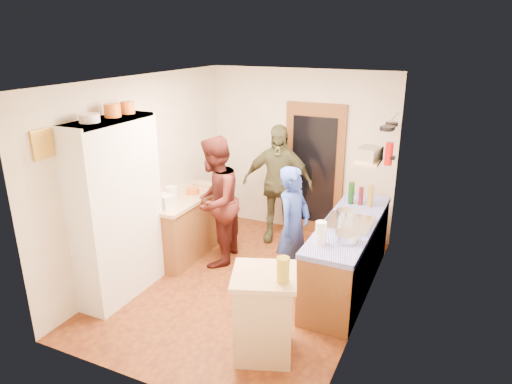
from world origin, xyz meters
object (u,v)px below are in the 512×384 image
Objects in this scene: island_base at (264,316)px; person_left at (218,201)px; hutch_body at (117,210)px; right_counter_base at (348,256)px; person_back at (278,184)px; person_hob at (294,228)px.

island_base is 2.16m from person_left.
hutch_body is 1.43m from person_left.
right_counter_base is 1.72m from person_back.
hutch_body is 2.53m from person_back.
hutch_body is 1.00× the size of right_counter_base.
person_back is (1.16, 2.25, -0.18)m from hutch_body.
island_base is 0.47× the size of person_back.
person_back is at bearing 109.34° from island_base.
hutch_body reaches higher than person_back.
right_counter_base is (2.50, 1.30, -0.68)m from hutch_body.
person_back reaches higher than island_base.
right_counter_base is 1.20× the size of person_back.
hutch_body is at bearing 170.72° from island_base.
person_hob is (1.86, 1.06, -0.31)m from hutch_body.
island_base is at bearing -104.97° from right_counter_base.
right_counter_base is at bearing 27.47° from hutch_body.
person_left is 0.99× the size of person_back.
person_left is (-1.39, 1.58, 0.48)m from island_base.
hutch_body is at bearing -152.53° from right_counter_base.
hutch_body reaches higher than person_left.
person_left is (-1.19, 0.18, 0.12)m from person_hob.
hutch_body reaches higher than island_base.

